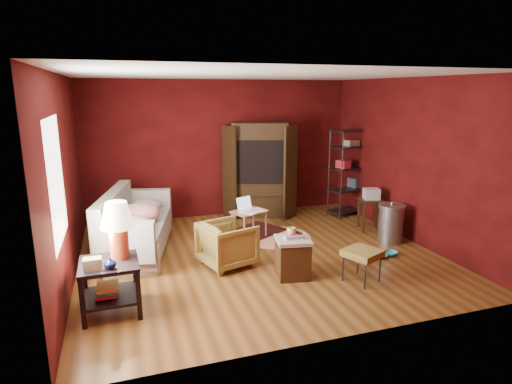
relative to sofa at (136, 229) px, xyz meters
The scene contains 18 objects.
room 2.22m from the sofa, 23.18° to the right, with size 5.54×5.04×2.84m.
sofa is the anchor object (origin of this frame).
armchair 1.60m from the sofa, 37.77° to the right, with size 0.72×0.67×0.74m, color black.
pet_bowl_steel 3.91m from the sofa, 21.79° to the right, with size 0.23×0.06×0.23m, color silver.
pet_bowl_turquoise 4.12m from the sofa, 20.31° to the right, with size 0.22×0.07×0.22m, color #279DB7.
vase 2.16m from the sofa, 99.97° to the right, with size 0.13×0.14×0.13m, color #0B1139.
mug 2.63m from the sofa, 39.68° to the right, with size 0.12×0.10×0.12m, color #D8C269.
side_table 1.92m from the sofa, 100.01° to the right, with size 0.67×0.67×1.32m.
sofa_cushions 0.07m from the sofa, behind, with size 1.35×2.34×0.92m.
hamper 2.63m from the sofa, 39.20° to the right, with size 0.54×0.54×0.65m.
footstool 3.57m from the sofa, 36.07° to the right, with size 0.59×0.59×0.46m.
rug_round 2.45m from the sofa, ahead, with size 1.62×1.62×0.01m.
rug_oriental 2.14m from the sofa, ahead, with size 1.41×1.27×0.01m.
laptop_desk 1.95m from the sofa, ahead, with size 0.70×0.62×0.73m.
tv_armoire 3.00m from the sofa, 28.43° to the left, with size 1.46×1.09×1.95m.
wire_shelving 4.54m from the sofa, 11.36° to the left, with size 0.95×0.61×1.80m.
small_stand 4.26m from the sofa, ahead, with size 0.50×0.50×0.80m.
trash_can 4.31m from the sofa, 11.61° to the right, with size 0.52×0.52×0.72m.
Camera 1 is at (-2.07, -6.10, 2.57)m, focal length 30.00 mm.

